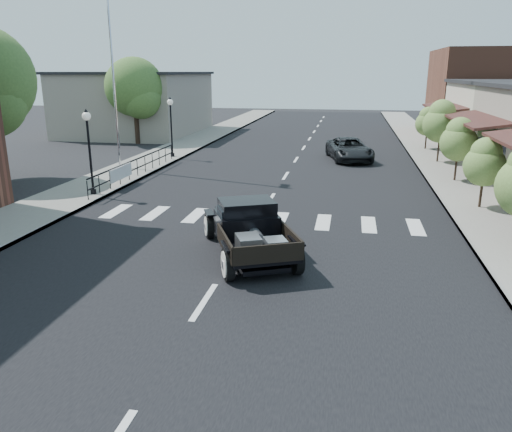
# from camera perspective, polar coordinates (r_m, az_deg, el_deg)

# --- Properties ---
(ground) EXTENTS (120.00, 120.00, 0.00)m
(ground) POSITION_cam_1_polar(r_m,az_deg,el_deg) (14.67, -2.63, -4.77)
(ground) COLOR black
(ground) RESTS_ON ground
(road) EXTENTS (14.00, 80.00, 0.02)m
(road) POSITION_cam_1_polar(r_m,az_deg,el_deg) (28.97, 4.17, 5.76)
(road) COLOR black
(road) RESTS_ON ground
(road_markings) EXTENTS (12.00, 60.00, 0.06)m
(road_markings) POSITION_cam_1_polar(r_m,az_deg,el_deg) (24.11, 2.79, 3.63)
(road_markings) COLOR silver
(road_markings) RESTS_ON ground
(sidewalk_left) EXTENTS (3.00, 80.00, 0.15)m
(sidewalk_left) POSITION_cam_1_polar(r_m,az_deg,el_deg) (31.07, -11.69, 6.30)
(sidewalk_left) COLOR gray
(sidewalk_left) RESTS_ON ground
(sidewalk_right) EXTENTS (3.00, 80.00, 0.15)m
(sidewalk_right) POSITION_cam_1_polar(r_m,az_deg,el_deg) (29.27, 21.00, 4.97)
(sidewalk_right) COLOR gray
(sidewalk_right) RESTS_ON ground
(low_building_left) EXTENTS (10.00, 12.00, 5.00)m
(low_building_left) POSITION_cam_1_polar(r_m,az_deg,el_deg) (45.23, -13.41, 12.31)
(low_building_left) COLOR #9D9584
(low_building_left) RESTS_ON ground
(far_building_right) EXTENTS (11.00, 10.00, 7.00)m
(far_building_right) POSITION_cam_1_polar(r_m,az_deg,el_deg) (47.00, 26.48, 12.45)
(far_building_right) COLOR brown
(far_building_right) RESTS_ON ground
(railing) EXTENTS (0.08, 10.00, 1.00)m
(railing) POSITION_cam_1_polar(r_m,az_deg,el_deg) (25.98, -13.42, 5.58)
(railing) COLOR black
(railing) RESTS_ON sidewalk_left
(banner) EXTENTS (0.04, 2.20, 0.60)m
(banner) POSITION_cam_1_polar(r_m,az_deg,el_deg) (24.20, -15.11, 4.22)
(banner) COLOR silver
(banner) RESTS_ON sidewalk_left
(lamp_post_b) EXTENTS (0.36, 0.36, 3.61)m
(lamp_post_b) POSITION_cam_1_polar(r_m,az_deg,el_deg) (22.37, -18.47, 6.92)
(lamp_post_b) COLOR black
(lamp_post_b) RESTS_ON sidewalk_left
(lamp_post_c) EXTENTS (0.36, 0.36, 3.61)m
(lamp_post_c) POSITION_cam_1_polar(r_m,az_deg,el_deg) (31.41, -9.66, 9.98)
(lamp_post_c) COLOR black
(lamp_post_c) RESTS_ON sidewalk_left
(flagpole) EXTENTS (0.12, 0.12, 13.20)m
(flagpole) POSITION_cam_1_polar(r_m,az_deg,el_deg) (28.22, -16.29, 18.66)
(flagpole) COLOR silver
(flagpole) RESTS_ON sidewalk_left
(big_tree_far) EXTENTS (4.28, 4.28, 6.28)m
(big_tree_far) POSITION_cam_1_polar(r_m,az_deg,el_deg) (38.70, -13.63, 12.66)
(big_tree_far) COLOR #41632A
(big_tree_far) RESTS_ON ground
(small_tree_b) EXTENTS (1.57, 1.57, 2.61)m
(small_tree_b) POSITION_cam_1_polar(r_m,az_deg,el_deg) (21.08, 24.56, 4.39)
(small_tree_b) COLOR #5C7C39
(small_tree_b) RESTS_ON sidewalk_right
(small_tree_c) EXTENTS (1.75, 1.75, 2.91)m
(small_tree_c) POSITION_cam_1_polar(r_m,az_deg,el_deg) (25.95, 22.06, 6.98)
(small_tree_c) COLOR #5C7C39
(small_tree_c) RESTS_ON sidewalk_right
(small_tree_d) EXTENTS (2.06, 2.06, 3.43)m
(small_tree_d) POSITION_cam_1_polar(r_m,az_deg,el_deg) (31.09, 20.30, 8.99)
(small_tree_d) COLOR #5C7C39
(small_tree_d) RESTS_ON sidewalk_right
(small_tree_e) EXTENTS (1.62, 1.62, 2.71)m
(small_tree_e) POSITION_cam_1_polar(r_m,az_deg,el_deg) (36.21, 18.96, 9.42)
(small_tree_e) COLOR #5C7C39
(small_tree_e) RESTS_ON sidewalk_right
(hotrod_pickup) EXTENTS (4.04, 5.32, 1.67)m
(hotrod_pickup) POSITION_cam_1_polar(r_m,az_deg,el_deg) (14.55, -0.86, -1.44)
(hotrod_pickup) COLOR black
(hotrod_pickup) RESTS_ON ground
(second_car) EXTENTS (3.23, 5.19, 1.34)m
(second_car) POSITION_cam_1_polar(r_m,az_deg,el_deg) (31.14, 10.62, 7.49)
(second_car) COLOR black
(second_car) RESTS_ON ground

